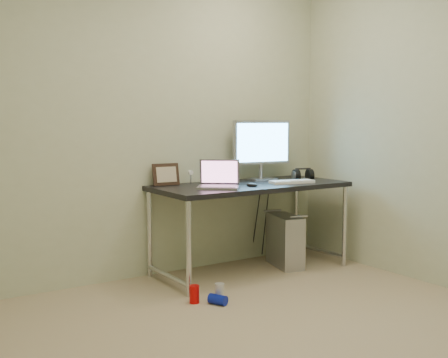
% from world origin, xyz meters
% --- Properties ---
extents(floor, '(3.50, 3.50, 0.00)m').
position_xyz_m(floor, '(0.00, 0.00, 0.00)').
color(floor, tan).
rests_on(floor, ground).
extents(wall_back, '(3.50, 0.02, 2.50)m').
position_xyz_m(wall_back, '(0.00, 1.75, 1.25)').
color(wall_back, beige).
rests_on(wall_back, ground).
extents(desk, '(1.66, 0.72, 0.75)m').
position_xyz_m(desk, '(0.78, 1.39, 0.67)').
color(desk, black).
rests_on(desk, ground).
extents(tower_computer, '(0.30, 0.47, 0.48)m').
position_xyz_m(tower_computer, '(1.13, 1.35, 0.23)').
color(tower_computer, '#A4A4A9').
rests_on(tower_computer, ground).
extents(cable_a, '(0.01, 0.16, 0.69)m').
position_xyz_m(cable_a, '(1.08, 1.70, 0.40)').
color(cable_a, black).
rests_on(cable_a, ground).
extents(cable_b, '(0.02, 0.11, 0.71)m').
position_xyz_m(cable_b, '(1.17, 1.68, 0.38)').
color(cable_b, black).
rests_on(cable_b, ground).
extents(can_red, '(0.08, 0.08, 0.13)m').
position_xyz_m(can_red, '(-0.05, 0.92, 0.06)').
color(can_red, red).
rests_on(can_red, ground).
extents(can_white, '(0.09, 0.09, 0.13)m').
position_xyz_m(can_white, '(0.12, 0.87, 0.06)').
color(can_white, silver).
rests_on(can_white, ground).
extents(can_blue, '(0.12, 0.15, 0.07)m').
position_xyz_m(can_blue, '(0.07, 0.80, 0.04)').
color(can_blue, '#0D1CA9').
rests_on(can_blue, ground).
extents(laptop, '(0.41, 0.40, 0.22)m').
position_xyz_m(laptop, '(0.41, 1.31, 0.80)').
color(laptop, '#A4A3AA').
rests_on(laptop, desk).
extents(monitor, '(0.57, 0.19, 0.53)m').
position_xyz_m(monitor, '(1.05, 1.59, 1.06)').
color(monitor, '#A4A3AA').
rests_on(monitor, desk).
extents(keyboard, '(0.40, 0.19, 0.02)m').
position_xyz_m(keyboard, '(1.10, 1.23, 0.76)').
color(keyboard, white).
rests_on(keyboard, desk).
extents(mouse_right, '(0.07, 0.11, 0.03)m').
position_xyz_m(mouse_right, '(1.31, 1.29, 0.77)').
color(mouse_right, black).
rests_on(mouse_right, desk).
extents(mouse_left, '(0.08, 0.11, 0.03)m').
position_xyz_m(mouse_left, '(0.68, 1.23, 0.77)').
color(mouse_left, black).
rests_on(mouse_left, desk).
extents(headphones, '(0.21, 0.12, 0.12)m').
position_xyz_m(headphones, '(1.42, 1.45, 0.78)').
color(headphones, black).
rests_on(headphones, desk).
extents(picture_frame, '(0.23, 0.09, 0.18)m').
position_xyz_m(picture_frame, '(0.13, 1.68, 0.84)').
color(picture_frame, black).
rests_on(picture_frame, desk).
extents(webcam, '(0.04, 0.03, 0.12)m').
position_xyz_m(webcam, '(0.35, 1.65, 0.84)').
color(webcam, silver).
rests_on(webcam, desk).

